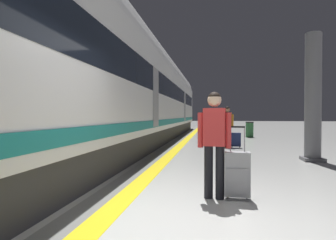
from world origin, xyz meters
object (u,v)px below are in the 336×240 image
rolling_suitcase_foreground (237,174)px  platform_pillar (313,100)px  traveller_foreground (214,137)px  high_speed_train (146,92)px  passenger_near (227,123)px  suitcase_near (236,140)px  waste_bin (250,129)px

rolling_suitcase_foreground → platform_pillar: bearing=59.3°
rolling_suitcase_foreground → platform_pillar: (2.42, 4.08, 1.33)m
traveller_foreground → rolling_suitcase_foreground: bearing=-0.9°
high_speed_train → rolling_suitcase_foreground: 10.61m
platform_pillar → passenger_near: bearing=125.0°
passenger_near → platform_pillar: platform_pillar is taller
suitcase_near → platform_pillar: (1.89, -2.90, 1.40)m
passenger_near → waste_bin: 5.56m
traveller_foreground → rolling_suitcase_foreground: size_ratio=1.47×
high_speed_train → platform_pillar: high_speed_train is taller
passenger_near → waste_bin: (1.54, 5.31, -0.52)m
suitcase_near → rolling_suitcase_foreground: bearing=-94.4°
waste_bin → rolling_suitcase_foreground: bearing=-98.0°
passenger_near → high_speed_train: bearing=148.2°
suitcase_near → high_speed_train: bearing=147.7°
passenger_near → platform_pillar: bearing=-55.0°
platform_pillar → rolling_suitcase_foreground: bearing=-120.7°
traveller_foreground → suitcase_near: (0.88, 6.97, -0.63)m
high_speed_train → passenger_near: 4.93m
suitcase_near → passenger_near: bearing=142.1°
rolling_suitcase_foreground → platform_pillar: 4.92m
passenger_near → traveller_foreground: bearing=-94.5°
traveller_foreground → waste_bin: 12.71m
high_speed_train → suitcase_near: high_speed_train is taller
rolling_suitcase_foreground → suitcase_near: rolling_suitcase_foreground is taller
platform_pillar → waste_bin: platform_pillar is taller
traveller_foreground → suitcase_near: bearing=82.8°
suitcase_near → traveller_foreground: bearing=-97.2°
traveller_foreground → rolling_suitcase_foreground: traveller_foreground is taller
passenger_near → waste_bin: passenger_near is taller
rolling_suitcase_foreground → passenger_near: size_ratio=0.68×
rolling_suitcase_foreground → high_speed_train: bearing=111.3°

